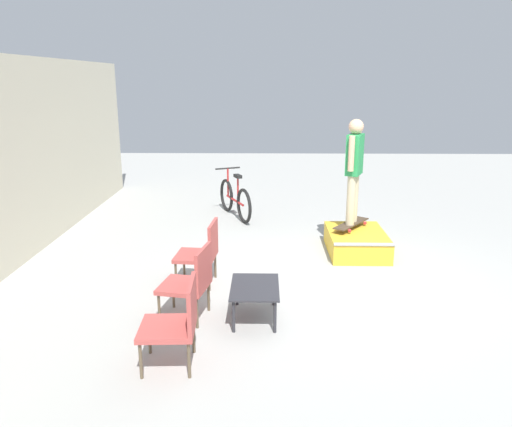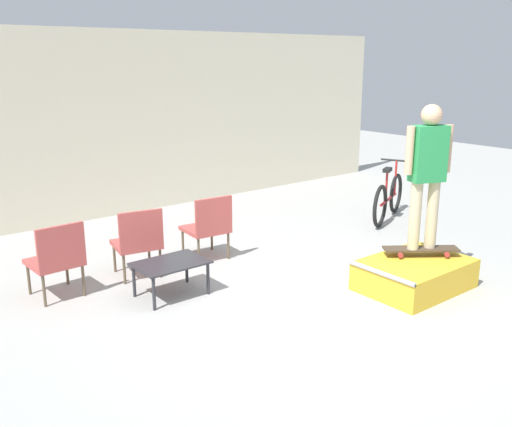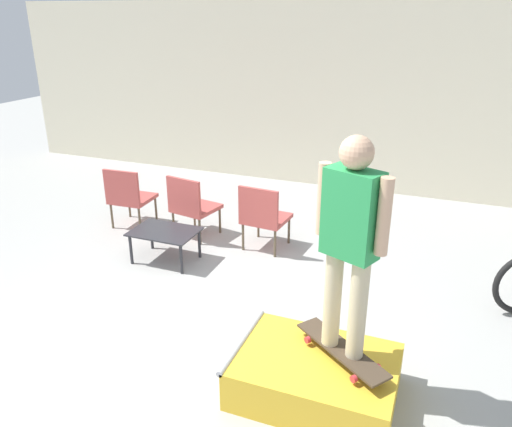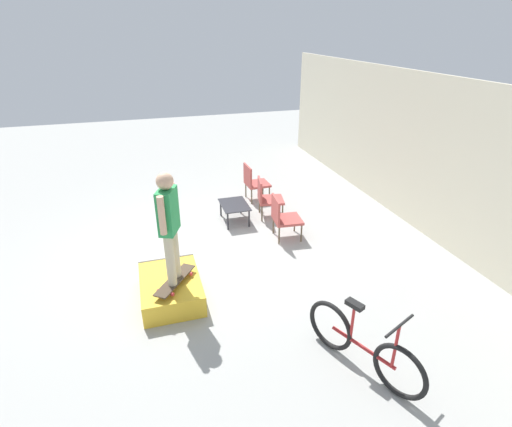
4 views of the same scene
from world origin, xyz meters
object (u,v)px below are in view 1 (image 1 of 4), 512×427
Objects in this scene: person_skater at (354,163)px; skate_ramp_box at (356,242)px; skateboard_on_ramp at (351,224)px; bicycle at (235,199)px; patio_chair_left at (177,320)px; patio_chair_center at (191,280)px; patio_chair_right at (202,250)px; coffee_table at (255,290)px.

skate_ramp_box is at bearing -137.65° from person_skater.
skateboard_on_ramp is 2.74m from bicycle.
patio_chair_left is (-3.44, 2.21, -0.92)m from person_skater.
patio_chair_center is at bearing 160.63° from person_skater.
person_skater is at bearing 19.87° from skate_ramp_box.
patio_chair_left and patio_chair_right have the same top height.
bicycle is (1.89, 1.98, -0.06)m from skateboard_on_ramp.
person_skater is at bearing 128.34° from patio_chair_right.
patio_chair_center is (-2.29, 2.28, 0.30)m from skate_ramp_box.
coffee_table is 0.91× the size of patio_chair_right.
person_skater is 2.93m from bicycle.
patio_chair_center is at bearing 91.35° from coffee_table.
coffee_table is at bearing -174.78° from skateboard_on_ramp.
coffee_table is 4.37m from bicycle.
patio_chair_left is at bearing 10.66° from patio_chair_center.
person_skater is at bearing -150.53° from skateboard_on_ramp.
coffee_table is 1.22m from patio_chair_right.
skate_ramp_box is 1.54× the size of skateboard_on_ramp.
coffee_table is at bearing 162.38° from bicycle.
skate_ramp_box is 1.46× the size of patio_chair_left.
coffee_table is 1.23m from patio_chair_left.
patio_chair_center is (0.97, 0.00, 0.00)m from patio_chair_left.
patio_chair_center reaches higher than coffee_table.
coffee_table is 0.51× the size of bicycle.
patio_chair_center is 1.00m from patio_chair_right.
bicycle is (2.07, 2.04, 0.19)m from skate_ramp_box.
patio_chair_center is at bearing 152.96° from bicycle.
patio_chair_left is 1.00× the size of patio_chair_right.
patio_chair_right is at bearing 177.52° from patio_chair_left.
person_skater is at bearing 148.72° from patio_chair_center.
coffee_table is (-2.27, 1.56, 0.17)m from skate_ramp_box.
skate_ramp_box is at bearing -34.48° from coffee_table.
bicycle reaches higher than skate_ramp_box.
skateboard_on_ramp reaches higher than coffee_table.
patio_chair_right is at bearing 35.98° from coffee_table.
person_skater is 2.81m from patio_chair_right.
person_skater is 3.06m from coffee_table.
patio_chair_right reaches higher than skateboard_on_ramp.
patio_chair_left is (-3.44, 2.21, 0.05)m from skateboard_on_ramp.
bicycle reaches higher than patio_chair_center.
bicycle is (3.36, -0.23, -0.11)m from patio_chair_right.
bicycle is (4.36, -0.23, -0.11)m from patio_chair_center.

